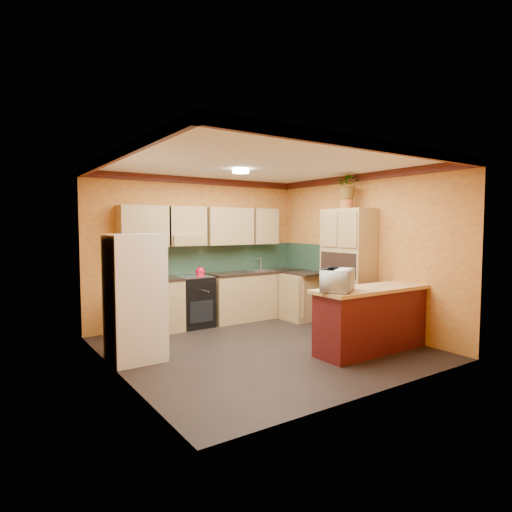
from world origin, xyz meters
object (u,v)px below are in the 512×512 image
Objects in this scene: breakfast_bar at (372,321)px; microwave at (338,280)px; base_cabinets_back at (224,299)px; fridge at (134,298)px; pantry at (348,270)px; stove at (194,301)px.

microwave reaches higher than breakfast_bar.
base_cabinets_back is at bearing 58.89° from microwave.
pantry is at bearing -6.49° from fridge.
breakfast_bar is 0.94m from microwave.
pantry is at bearing 59.78° from breakfast_bar.
stove is at bearing -180.00° from base_cabinets_back.
fridge reaches higher than breakfast_bar.
pantry reaches higher than stove.
stove is 0.51× the size of breakfast_bar.
fridge is at bearing 153.13° from breakfast_bar.
fridge is 0.94× the size of breakfast_bar.
stove is at bearing 71.25° from microwave.
breakfast_bar is at bearing -73.51° from base_cabinets_back.
fridge is 2.73m from microwave.
microwave is (2.27, -1.50, 0.23)m from fridge.
microwave is at bearing -87.13° from base_cabinets_back.
microwave is at bearing -33.46° from fridge.
pantry is 1.17× the size of breakfast_bar.
stove is 0.54× the size of fridge.
stove is 0.43× the size of pantry.
pantry is (1.47, -1.72, 0.61)m from base_cabinets_back.
stove reaches higher than base_cabinets_back.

